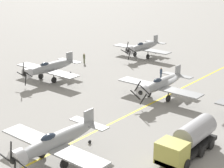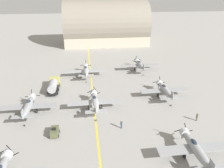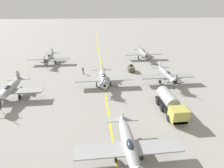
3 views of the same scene
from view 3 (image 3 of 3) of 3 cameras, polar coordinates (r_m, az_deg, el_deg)
name	(u,v)px [view 3 (image 3 of 3)]	position (r m, az deg, el deg)	size (l,w,h in m)	color
ground_plane	(103,82)	(40.44, -2.81, 0.79)	(400.00, 400.00, 0.00)	gray
taxiway_stripe	(103,82)	(40.44, -2.81, 0.79)	(0.30, 160.00, 0.01)	yellow
airplane_near_left	(143,53)	(58.11, 10.06, 9.97)	(12.00, 9.98, 3.65)	gray
airplane_mid_center	(103,77)	(37.62, -2.88, 2.24)	(12.00, 9.98, 3.65)	gray
airplane_near_right	(50,57)	(55.53, -19.73, 8.23)	(12.00, 9.98, 3.75)	gray
airplane_far_center	(129,144)	(20.76, 5.41, -18.99)	(12.00, 9.98, 3.79)	#94979A
airplane_mid_left	(167,74)	(40.92, 17.41, 2.98)	(12.00, 9.98, 3.79)	gray
airplane_mid_right	(10,89)	(37.42, -30.34, -1.43)	(12.00, 9.98, 3.78)	gray
fuel_tanker	(171,104)	(30.19, 18.56, -6.15)	(2.68, 8.00, 2.98)	black
tow_tractor	(131,68)	(46.79, 6.30, 5.08)	(1.57, 2.60, 1.79)	#515638
ground_crew_walking	(83,70)	(45.24, -9.42, 4.45)	(0.39, 0.39, 1.79)	#334256
ground_crew_inspecting	(17,73)	(48.32, -28.53, 3.03)	(0.39, 0.39, 1.81)	#515638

